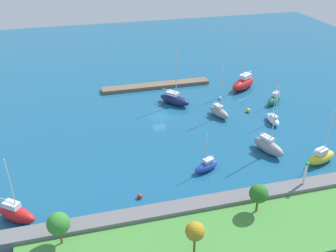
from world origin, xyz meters
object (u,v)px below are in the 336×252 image
Objects in this scene: park_tree_mideast at (58,224)px; mooring_buoy_red at (140,196)px; park_tree_west at (259,194)px; mooring_buoy_yellow at (248,110)px; sailboat_red_off_beacon at (16,213)px; park_tree_midwest at (195,231)px; pier_dock at (156,86)px; harbor_beacon at (306,171)px; sailboat_gray_mid_basin at (268,146)px; sailboat_navy_center_basin at (174,99)px; sailboat_green_east_end at (274,99)px; sailboat_white_near_pier at (273,119)px; sailboat_yellow_west_end at (322,157)px; sailboat_blue_by_breakwater at (207,166)px; mooring_buoy_white at (220,98)px; sailboat_gray_inner_mooring at (219,112)px; sailboat_red_lone_south at (243,83)px.

park_tree_mideast reaches higher than mooring_buoy_red.
park_tree_west reaches higher than mooring_buoy_yellow.
mooring_buoy_yellow is at bearing 63.59° from sailboat_red_off_beacon.
mooring_buoy_yellow is (-22.76, -33.47, -4.06)m from park_tree_midwest.
harbor_beacon is (-11.69, 43.32, 3.33)m from pier_dock.
harbor_beacon is at bearing -21.92° from sailboat_gray_mid_basin.
sailboat_navy_center_basin reaches higher than sailboat_green_east_end.
pier_dock is at bearing 41.53° from sailboat_white_near_pier.
sailboat_yellow_west_end reaches higher than pier_dock.
park_tree_midwest is at bearing 25.16° from park_tree_west.
sailboat_white_near_pier is at bearing -167.92° from sailboat_blue_by_breakwater.
sailboat_white_near_pier reaches higher than mooring_buoy_white.
harbor_beacon is 0.31× the size of sailboat_navy_center_basin.
park_tree_west is 29.14m from sailboat_gray_inner_mooring.
sailboat_white_near_pier is at bearing 42.06° from sailboat_gray_inner_mooring.
sailboat_red_lone_south is (-47.34, -32.74, 0.28)m from sailboat_red_off_beacon.
sailboat_red_off_beacon is at bearing 1.10° from mooring_buoy_red.
park_tree_west is 0.42× the size of sailboat_red_off_beacon.
sailboat_green_east_end reaches higher than park_tree_midwest.
park_tree_mideast is at bearing 36.59° from mooring_buoy_yellow.
park_tree_mideast is 0.31× the size of sailboat_red_lone_south.
park_tree_midwest is at bearing 6.73° from sailboat_red_off_beacon.
sailboat_red_lone_south is at bearing 119.35° from sailboat_gray_inner_mooring.
park_tree_midwest is at bearing 44.52° from sailboat_blue_by_breakwater.
sailboat_white_near_pier reaches higher than sailboat_green_east_end.
park_tree_midwest is 5.37× the size of mooring_buoy_yellow.
park_tree_midwest is at bearing 159.21° from park_tree_mideast.
sailboat_red_off_beacon reaches higher than sailboat_white_near_pier.
park_tree_midwest is at bearing -44.39° from sailboat_gray_inner_mooring.
sailboat_red_off_beacon is 1.49× the size of sailboat_blue_by_breakwater.
sailboat_gray_mid_basin is 1.25× the size of sailboat_red_off_beacon.
harbor_beacon is 30.14m from sailboat_green_east_end.
park_tree_mideast is at bearing -88.90° from sailboat_gray_mid_basin.
sailboat_red_off_beacon reaches higher than pier_dock.
sailboat_red_off_beacon reaches higher than park_tree_mideast.
sailboat_gray_inner_mooring is at bearing 172.47° from sailboat_gray_mid_basin.
pier_dock reaches higher than mooring_buoy_red.
sailboat_white_near_pier is at bearing 77.34° from sailboat_yellow_west_end.
sailboat_red_lone_south reaches higher than mooring_buoy_white.
harbor_beacon reaches higher than park_tree_west.
park_tree_midwest is 24.06m from sailboat_red_off_beacon.
sailboat_red_lone_south reaches higher than park_tree_mideast.
sailboat_red_off_beacon reaches higher than sailboat_blue_by_breakwater.
sailboat_gray_inner_mooring is at bearing 116.43° from pier_dock.
park_tree_west is at bearing 22.94° from sailboat_green_east_end.
sailboat_gray_mid_basin is 27.16m from sailboat_red_lone_south.
sailboat_green_east_end is at bearing 62.45° from sailboat_red_off_beacon.
sailboat_yellow_west_end is 14.37m from sailboat_white_near_pier.
mooring_buoy_red is at bearing -0.18° from sailboat_green_east_end.
park_tree_west is at bearing 23.98° from sailboat_red_off_beacon.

